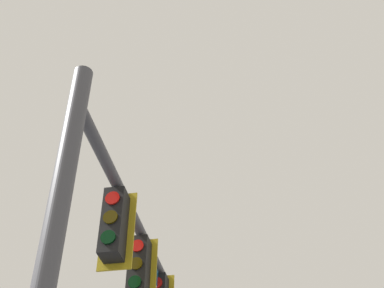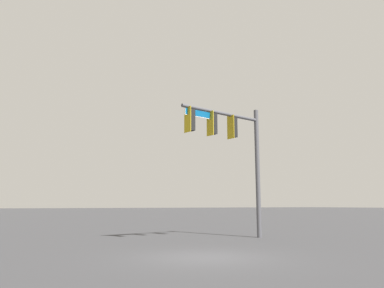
{
  "view_description": "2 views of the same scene",
  "coord_description": "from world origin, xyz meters",
  "views": [
    {
      "loc": [
        -10.61,
        -8.91,
        1.9
      ],
      "look_at": [
        -4.31,
        -6.38,
        7.45
      ],
      "focal_mm": 50.0,
      "sensor_mm": 36.0,
      "label": 1
    },
    {
      "loc": [
        6.31,
        11.75,
        1.8
      ],
      "look_at": [
        -1.59,
        -4.2,
        4.69
      ],
      "focal_mm": 35.0,
      "sensor_mm": 36.0,
      "label": 2
    }
  ],
  "objects": [
    {
      "name": "signal_pole_near",
      "position": [
        -4.65,
        -5.28,
        5.11
      ],
      "size": [
        5.44,
        1.44,
        7.26
      ],
      "color": "#47474C",
      "rests_on": "ground_plane"
    }
  ]
}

